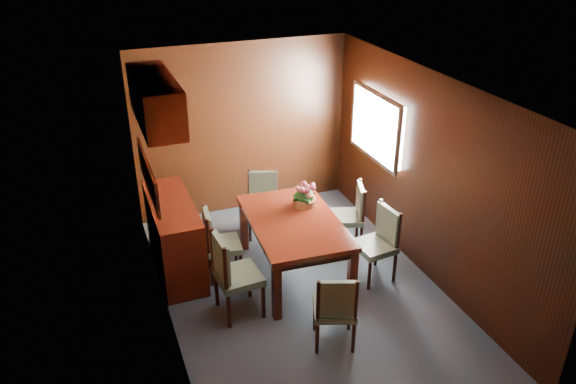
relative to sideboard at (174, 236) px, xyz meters
name	(u,v)px	position (x,y,z in m)	size (l,w,h in m)	color
ground	(303,292)	(1.25, -1.00, -0.45)	(4.50, 4.50, 0.00)	#333C45
room_shell	(284,151)	(1.15, -0.67, 1.18)	(3.06, 4.52, 2.41)	black
sideboard	(174,236)	(0.00, 0.00, 0.00)	(0.48, 1.40, 0.90)	#370F06
dining_table	(294,228)	(1.28, -0.61, 0.19)	(1.07, 1.63, 0.74)	#370F06
chair_left_near	(232,271)	(0.40, -1.07, 0.09)	(0.47, 0.49, 0.98)	black
chair_left_far	(217,240)	(0.44, -0.33, 0.04)	(0.44, 0.46, 0.88)	black
chair_right_near	(380,239)	(2.20, -1.00, 0.05)	(0.45, 0.47, 0.91)	black
chair_right_far	(352,212)	(2.22, -0.26, 0.03)	(0.50, 0.51, 0.86)	black
chair_head	(335,307)	(1.20, -1.91, 0.03)	(0.52, 0.51, 0.86)	black
chair_foot	(263,200)	(1.26, 0.45, 0.03)	(0.52, 0.51, 0.87)	black
flower_centerpiece	(305,194)	(1.53, -0.32, 0.44)	(0.30, 0.30, 0.30)	#A25F31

